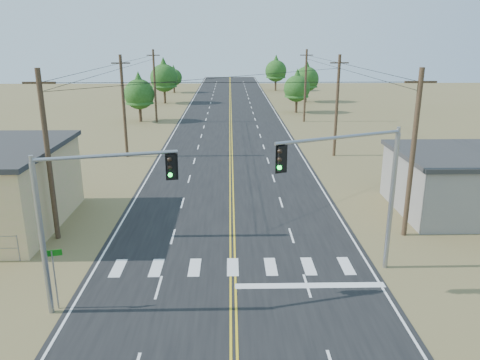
{
  "coord_description": "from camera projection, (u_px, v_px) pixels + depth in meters",
  "views": [
    {
      "loc": [
        -0.1,
        -14.13,
        11.59
      ],
      "look_at": [
        0.47,
        12.25,
        3.5
      ],
      "focal_mm": 35.0,
      "sensor_mm": 36.0,
      "label": 1
    }
  ],
  "objects": [
    {
      "name": "utility_pole_left_far",
      "position": [
        155.0,
        86.0,
        64.89
      ],
      "size": [
        1.8,
        0.3,
        10.0
      ],
      "color": "#4C3826",
      "rests_on": "ground"
    },
    {
      "name": "tree_right_near",
      "position": [
        297.0,
        86.0,
        73.55
      ],
      "size": [
        4.14,
        4.14,
        6.9
      ],
      "color": "#3F2D1E",
      "rests_on": "ground"
    },
    {
      "name": "utility_pole_left_mid",
      "position": [
        124.0,
        106.0,
        45.78
      ],
      "size": [
        1.8,
        0.3,
        10.0
      ],
      "color": "#4C3826",
      "rests_on": "ground"
    },
    {
      "name": "road",
      "position": [
        231.0,
        161.0,
        45.58
      ],
      "size": [
        15.0,
        200.0,
        0.02
      ],
      "primitive_type": "cube",
      "color": "black",
      "rests_on": "ground"
    },
    {
      "name": "utility_pole_right_near",
      "position": [
        413.0,
        154.0,
        27.1
      ],
      "size": [
        1.8,
        0.3,
        10.0
      ],
      "color": "#4C3826",
      "rests_on": "ground"
    },
    {
      "name": "tree_left_near",
      "position": [
        139.0,
        91.0,
        65.6
      ],
      "size": [
        4.23,
        4.23,
        7.06
      ],
      "color": "#3F2D1E",
      "rests_on": "ground"
    },
    {
      "name": "signal_mast_right",
      "position": [
        361.0,
        179.0,
        22.27
      ],
      "size": [
        6.35,
        2.93,
        7.46
      ],
      "rotation": [
        0.0,
        0.0,
        0.41
      ],
      "color": "gray",
      "rests_on": "ground"
    },
    {
      "name": "signal_mast_left",
      "position": [
        81.0,
        206.0,
        19.57
      ],
      "size": [
        5.79,
        1.59,
        7.1
      ],
      "rotation": [
        0.0,
        0.0,
        0.24
      ],
      "color": "gray",
      "rests_on": "ground"
    },
    {
      "name": "tree_left_far",
      "position": [
        174.0,
        76.0,
        100.38
      ],
      "size": [
        3.56,
        3.56,
        5.94
      ],
      "color": "#3F2D1E",
      "rests_on": "ground"
    },
    {
      "name": "street_sign",
      "position": [
        54.0,
        270.0,
        20.3
      ],
      "size": [
        0.83,
        0.23,
        2.84
      ],
      "rotation": [
        0.0,
        0.0,
        0.24
      ],
      "color": "gray",
      "rests_on": "ground"
    },
    {
      "name": "utility_pole_left_near",
      "position": [
        48.0,
        155.0,
        26.66
      ],
      "size": [
        1.8,
        0.3,
        10.0
      ],
      "color": "#4C3826",
      "rests_on": "ground"
    },
    {
      "name": "tree_right_mid",
      "position": [
        306.0,
        77.0,
        85.65
      ],
      "size": [
        4.54,
        4.54,
        7.57
      ],
      "color": "#3F2D1E",
      "rests_on": "ground"
    },
    {
      "name": "utility_pole_right_mid",
      "position": [
        337.0,
        105.0,
        46.22
      ],
      "size": [
        1.8,
        0.3,
        10.0
      ],
      "color": "#4C3826",
      "rests_on": "ground"
    },
    {
      "name": "utility_pole_right_far",
      "position": [
        305.0,
        85.0,
        65.33
      ],
      "size": [
        1.8,
        0.3,
        10.0
      ],
      "color": "#4C3826",
      "rests_on": "ground"
    },
    {
      "name": "tree_left_mid",
      "position": [
        164.0,
        75.0,
        83.86
      ],
      "size": [
        4.94,
        4.94,
        8.23
      ],
      "color": "#3F2D1E",
      "rests_on": "ground"
    },
    {
      "name": "tree_right_far",
      "position": [
        276.0,
        69.0,
        103.87
      ],
      "size": [
        4.74,
        4.74,
        7.9
      ],
      "color": "#3F2D1E",
      "rests_on": "ground"
    }
  ]
}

